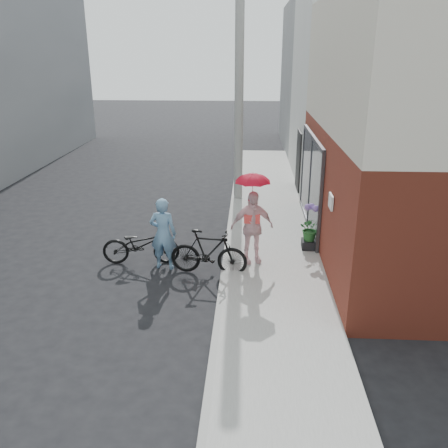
# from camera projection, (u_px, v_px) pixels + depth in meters

# --- Properties ---
(ground) EXTENTS (80.00, 80.00, 0.00)m
(ground) POSITION_uv_depth(u_px,v_px,m) (180.00, 281.00, 10.35)
(ground) COLOR black
(ground) RESTS_ON ground
(sidewalk) EXTENTS (2.20, 24.00, 0.12)m
(sidewalk) POSITION_uv_depth(u_px,v_px,m) (273.00, 246.00, 12.10)
(sidewalk) COLOR #979691
(sidewalk) RESTS_ON ground
(curb) EXTENTS (0.12, 24.00, 0.12)m
(curb) POSITION_uv_depth(u_px,v_px,m) (227.00, 245.00, 12.16)
(curb) COLOR #9E9E99
(curb) RESTS_ON ground
(plaster_building) EXTENTS (8.00, 6.00, 7.00)m
(plaster_building) POSITION_uv_depth(u_px,v_px,m) (409.00, 87.00, 17.21)
(plaster_building) COLOR silver
(plaster_building) RESTS_ON ground
(east_building_far) EXTENTS (8.00, 8.00, 7.00)m
(east_building_far) POSITION_uv_depth(u_px,v_px,m) (365.00, 77.00, 23.78)
(east_building_far) COLOR slate
(east_building_far) RESTS_ON ground
(utility_pole) EXTENTS (0.28, 0.28, 7.00)m
(utility_pole) POSITION_uv_depth(u_px,v_px,m) (239.00, 93.00, 14.72)
(utility_pole) COLOR #9E9E99
(utility_pole) RESTS_ON ground
(officer) EXTENTS (0.65, 0.46, 1.69)m
(officer) POSITION_uv_depth(u_px,v_px,m) (163.00, 234.00, 10.72)
(officer) COLOR #6895BA
(officer) RESTS_ON ground
(bike_left) EXTENTS (1.84, 0.77, 0.94)m
(bike_left) POSITION_uv_depth(u_px,v_px,m) (141.00, 245.00, 11.09)
(bike_left) COLOR black
(bike_left) RESTS_ON ground
(bike_right) EXTENTS (1.78, 0.70, 1.04)m
(bike_right) POSITION_uv_depth(u_px,v_px,m) (209.00, 252.00, 10.54)
(bike_right) COLOR black
(bike_right) RESTS_ON ground
(kimono_woman) EXTENTS (1.07, 0.66, 1.70)m
(kimono_woman) POSITION_uv_depth(u_px,v_px,m) (252.00, 227.00, 10.77)
(kimono_woman) COLOR #F4CDD1
(kimono_woman) RESTS_ON sidewalk
(parasol) EXTENTS (0.78, 0.78, 0.68)m
(parasol) POSITION_uv_depth(u_px,v_px,m) (253.00, 176.00, 10.37)
(parasol) COLOR #ED1B3F
(parasol) RESTS_ON kimono_woman
(planter) EXTENTS (0.41, 0.41, 0.21)m
(planter) POSITION_uv_depth(u_px,v_px,m) (310.00, 244.00, 11.76)
(planter) COLOR black
(planter) RESTS_ON sidewalk
(potted_plant) EXTENTS (0.54, 0.47, 0.61)m
(potted_plant) POSITION_uv_depth(u_px,v_px,m) (311.00, 229.00, 11.62)
(potted_plant) COLOR #245A26
(potted_plant) RESTS_ON planter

